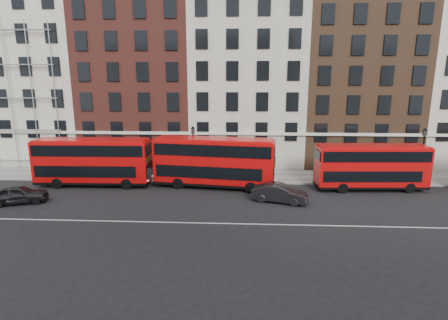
# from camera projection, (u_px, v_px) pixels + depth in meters

# --- Properties ---
(ground) EXTENTS (120.00, 120.00, 0.00)m
(ground) POSITION_uv_depth(u_px,v_px,m) (248.00, 213.00, 26.40)
(ground) COLOR black
(ground) RESTS_ON ground
(pavement) EXTENTS (80.00, 5.00, 0.15)m
(pavement) POSITION_uv_depth(u_px,v_px,m) (246.00, 176.00, 36.61)
(pavement) COLOR gray
(pavement) RESTS_ON ground
(kerb) EXTENTS (80.00, 0.30, 0.16)m
(kerb) POSITION_uv_depth(u_px,v_px,m) (247.00, 183.00, 34.17)
(kerb) COLOR gray
(kerb) RESTS_ON ground
(road_centre_line) EXTENTS (70.00, 0.12, 0.01)m
(road_centre_line) POSITION_uv_depth(u_px,v_px,m) (248.00, 224.00, 24.45)
(road_centre_line) COLOR white
(road_centre_line) RESTS_ON ground
(building_terrace) EXTENTS (64.00, 11.95, 22.00)m
(building_terrace) POSITION_uv_depth(u_px,v_px,m) (244.00, 77.00, 41.57)
(building_terrace) COLOR #AEA796
(building_terrace) RESTS_ON ground
(bus_a) EXTENTS (10.78, 2.81, 4.51)m
(bus_a) POSITION_uv_depth(u_px,v_px,m) (93.00, 161.00, 33.01)
(bus_a) COLOR #B60909
(bus_a) RESTS_ON ground
(bus_b) EXTENTS (11.39, 4.19, 4.68)m
(bus_b) POSITION_uv_depth(u_px,v_px,m) (214.00, 161.00, 32.41)
(bus_b) COLOR #B60909
(bus_b) RESTS_ON ground
(bus_c) EXTENTS (10.04, 2.92, 4.17)m
(bus_c) POSITION_uv_depth(u_px,v_px,m) (371.00, 166.00, 31.74)
(bus_c) COLOR #B60909
(bus_c) RESTS_ON ground
(car_rear) EXTENTS (4.83, 3.16, 1.53)m
(car_rear) POSITION_uv_depth(u_px,v_px,m) (18.00, 194.00, 28.49)
(car_rear) COLOR #242427
(car_rear) RESTS_ON ground
(car_front) EXTENTS (4.84, 2.81, 1.51)m
(car_front) POSITION_uv_depth(u_px,v_px,m) (280.00, 193.00, 28.77)
(car_front) COLOR black
(car_front) RESTS_ON ground
(lamp_post_left) EXTENTS (0.44, 0.44, 5.33)m
(lamp_post_left) POSITION_uv_depth(u_px,v_px,m) (193.00, 150.00, 34.89)
(lamp_post_left) COLOR black
(lamp_post_left) RESTS_ON pavement
(lamp_post_right) EXTENTS (0.44, 0.44, 5.33)m
(lamp_post_right) POSITION_uv_depth(u_px,v_px,m) (422.00, 153.00, 33.40)
(lamp_post_right) COLOR black
(lamp_post_right) RESTS_ON pavement
(iron_railings) EXTENTS (6.60, 0.06, 1.00)m
(iron_railings) POSITION_uv_depth(u_px,v_px,m) (246.00, 166.00, 38.63)
(iron_railings) COLOR black
(iron_railings) RESTS_ON pavement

